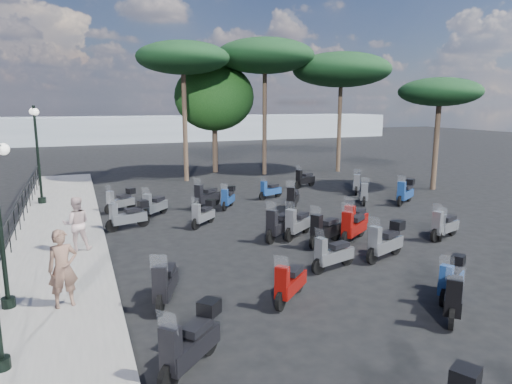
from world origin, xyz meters
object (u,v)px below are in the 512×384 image
object	(u,v)px
scooter_14	(385,242)
scooter_23	(304,179)
scooter_29	(357,183)
pine_1	(341,70)
scooter_8	(297,224)
scooter_15	(353,227)
scooter_30	(355,220)
scooter_27	(405,192)
scooter_19	(451,280)
lamp_post_2	(37,148)
woman	(63,268)
broadleaf_tree	(214,97)
scooter_21	(325,231)
scooter_11	(154,206)
scooter_0	(191,343)
scooter_13	(454,298)
scooter_1	(290,284)
scooter_2	(165,284)
scooter_10	(206,197)
scooter_20	(441,226)
scooter_16	(228,198)
scooter_5	(121,201)
pine_2	(183,58)
scooter_26	(444,226)
pine_3	(440,93)
scooter_7	(333,255)
pedestrian_far	(77,224)
scooter_4	(128,216)
scooter_3	(203,214)
scooter_22	(293,199)
pine_0	(265,56)
scooter_9	(279,225)

from	to	relation	value
scooter_14	scooter_23	size ratio (longest dim) A/B	1.10
scooter_29	pine_1	size ratio (longest dim) A/B	0.19
scooter_8	scooter_15	bearing A→B (deg)	-162.43
scooter_30	scooter_27	bearing A→B (deg)	-90.12
scooter_19	scooter_30	xyz separation A→B (m)	(0.96, 5.55, 0.04)
lamp_post_2	woman	size ratio (longest dim) A/B	2.48
scooter_19	broadleaf_tree	xyz separation A→B (m)	(0.55, 21.87, 4.59)
scooter_21	scooter_27	bearing A→B (deg)	-86.14
scooter_11	scooter_30	distance (m)	8.19
scooter_0	scooter_23	world-z (taller)	scooter_0
scooter_23	scooter_8	bearing A→B (deg)	128.08
scooter_13	pine_1	bearing A→B (deg)	-68.27
scooter_1	scooter_2	world-z (taller)	scooter_2
scooter_1	scooter_21	xyz separation A→B (m)	(3.00, 3.54, 0.05)
lamp_post_2	scooter_10	xyz separation A→B (m)	(6.93, -3.13, -2.16)
lamp_post_2	scooter_20	world-z (taller)	lamp_post_2
scooter_2	scooter_16	world-z (taller)	scooter_2
scooter_5	scooter_29	distance (m)	11.96
scooter_5	scooter_29	world-z (taller)	scooter_29
scooter_16	pine_2	xyz separation A→B (m)	(-0.07, 7.94, 6.74)
scooter_20	scooter_26	distance (m)	0.19
pine_3	scooter_16	bearing A→B (deg)	-178.96
scooter_7	scooter_14	bearing A→B (deg)	-99.27
scooter_10	scooter_23	distance (m)	7.09
scooter_30	scooter_19	bearing A→B (deg)	135.88
pedestrian_far	scooter_11	xyz separation A→B (m)	(3.01, 3.94, -0.53)
scooter_20	scooter_1	bearing A→B (deg)	65.12
scooter_1	scooter_5	distance (m)	11.36
scooter_4	scooter_13	world-z (taller)	scooter_13
scooter_3	scooter_7	world-z (taller)	scooter_7
scooter_22	scooter_30	xyz separation A→B (m)	(0.44, -4.22, 0.01)
scooter_1	scooter_7	world-z (taller)	same
broadleaf_tree	pine_3	world-z (taller)	broadleaf_tree
scooter_30	pine_0	xyz separation A→B (m)	(2.34, 14.17, 7.05)
pine_0	pine_2	distance (m)	5.45
scooter_0	scooter_23	distance (m)	18.25
woman	broadleaf_tree	xyz separation A→B (m)	(9.25, 19.24, 4.01)
scooter_9	scooter_20	bearing A→B (deg)	-147.02
scooter_27	scooter_11	bearing A→B (deg)	48.13
scooter_8	pine_2	size ratio (longest dim) A/B	0.18
scooter_22	scooter_23	size ratio (longest dim) A/B	0.97
woman	scooter_30	bearing A→B (deg)	4.79
lamp_post_2	scooter_7	xyz separation A→B (m)	(8.17, -12.00, -2.21)
scooter_7	pine_1	xyz separation A→B (m)	(10.23, 16.36, 6.35)
broadleaf_tree	pine_1	world-z (taller)	pine_1
scooter_22	scooter_29	distance (m)	5.34
scooter_2	scooter_11	world-z (taller)	scooter_2
scooter_20	scooter_15	bearing A→B (deg)	30.91
scooter_13	scooter_29	world-z (taller)	scooter_13
scooter_9	pine_0	bearing A→B (deg)	-58.32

